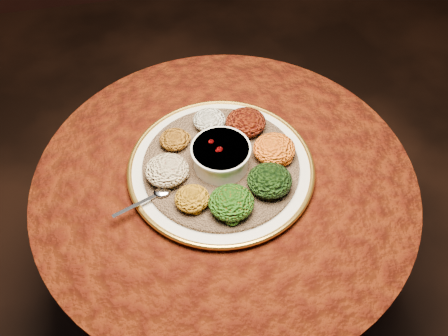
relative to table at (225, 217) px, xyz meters
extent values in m
plane|color=black|center=(0.00, 0.00, -0.55)|extent=(4.00, 4.00, 0.00)
cylinder|color=black|center=(0.00, 0.00, -0.53)|extent=(0.44, 0.44, 0.04)
cylinder|color=black|center=(0.00, 0.00, -0.21)|extent=(0.12, 0.12, 0.68)
cylinder|color=black|center=(0.00, 0.00, 0.15)|extent=(0.80, 0.80, 0.04)
cylinder|color=#3E1205|center=(0.00, 0.00, 0.00)|extent=(0.93, 0.93, 0.34)
cylinder|color=#3E1205|center=(0.00, 0.00, 0.17)|extent=(0.96, 0.96, 0.01)
cylinder|color=silver|center=(0.00, 0.02, 0.19)|extent=(0.50, 0.50, 0.02)
torus|color=gold|center=(0.00, 0.02, 0.20)|extent=(0.47, 0.47, 0.01)
cylinder|color=#8A6445|center=(0.00, 0.02, 0.20)|extent=(0.50, 0.50, 0.01)
cylinder|color=silver|center=(0.00, 0.02, 0.24)|extent=(0.14, 0.14, 0.06)
cylinder|color=silver|center=(0.00, 0.02, 0.27)|extent=(0.15, 0.15, 0.01)
cylinder|color=#5A0405|center=(0.00, 0.02, 0.26)|extent=(0.11, 0.11, 0.01)
ellipsoid|color=silver|center=(-0.16, -0.03, 0.21)|extent=(0.04, 0.03, 0.01)
cube|color=silver|center=(-0.22, -0.06, 0.21)|extent=(0.11, 0.05, 0.00)
ellipsoid|color=white|center=(-0.01, 0.16, 0.23)|extent=(0.09, 0.08, 0.04)
ellipsoid|color=black|center=(0.08, 0.13, 0.23)|extent=(0.11, 0.10, 0.05)
ellipsoid|color=#A7710D|center=(0.13, 0.02, 0.23)|extent=(0.11, 0.10, 0.05)
ellipsoid|color=black|center=(0.09, -0.07, 0.23)|extent=(0.11, 0.10, 0.05)
ellipsoid|color=#953E09|center=(-0.01, -0.11, 0.23)|extent=(0.11, 0.10, 0.05)
ellipsoid|color=#C27911|center=(-0.09, -0.08, 0.23)|extent=(0.08, 0.08, 0.04)
ellipsoid|color=maroon|center=(-0.14, 0.01, 0.23)|extent=(0.11, 0.10, 0.05)
ellipsoid|color=#9B5912|center=(-0.11, 0.11, 0.23)|extent=(0.08, 0.07, 0.04)
camera|label=1|loc=(-0.16, -0.74, 1.17)|focal=40.00mm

